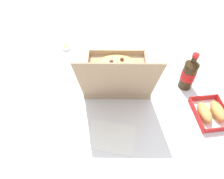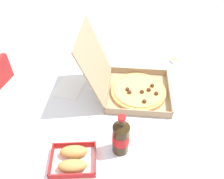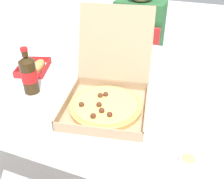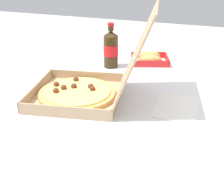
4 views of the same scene
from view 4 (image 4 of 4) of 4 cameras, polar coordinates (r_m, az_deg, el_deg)
dining_table at (r=1.23m, az=4.52°, el=-4.14°), size 1.26×1.09×0.76m
pizza_box_open at (r=1.16m, az=-4.93°, el=0.62°), size 0.43×0.53×0.37m
bread_side_box at (r=1.55m, az=7.35°, el=5.99°), size 0.20×0.23×0.06m
cola_bottle at (r=1.47m, az=-0.23°, el=7.95°), size 0.07×0.07×0.22m
paper_menu at (r=1.12m, az=12.46°, el=-3.37°), size 0.21×0.15×0.00m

